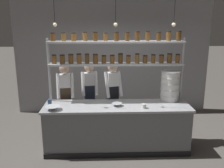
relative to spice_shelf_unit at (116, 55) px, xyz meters
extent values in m
plane|color=#5B5651|center=(0.00, -0.33, -1.85)|extent=(40.00, 40.00, 0.00)
cube|color=#939399|center=(0.00, 1.85, -0.28)|extent=(5.23, 0.12, 3.15)
cube|color=slate|center=(0.00, -0.33, -1.41)|extent=(2.77, 0.72, 0.88)
cube|color=#ADAFB5|center=(0.00, -0.33, -0.95)|extent=(2.83, 0.76, 0.04)
cube|color=black|center=(0.00, -0.70, -1.80)|extent=(2.77, 0.03, 0.10)
cylinder|color=#ADAFB5|center=(-1.33, 0.00, -0.76)|extent=(0.04, 0.04, 2.18)
cylinder|color=#ADAFB5|center=(1.34, 0.00, -0.76)|extent=(0.04, 0.04, 2.18)
cube|color=#ADAFB5|center=(0.00, 0.00, -0.19)|extent=(2.67, 0.28, 0.04)
cylinder|color=brown|center=(-1.22, 0.00, -0.09)|extent=(0.09, 0.09, 0.16)
cylinder|color=black|center=(-1.22, 0.00, 0.00)|extent=(0.09, 0.09, 0.02)
cylinder|color=brown|center=(-1.06, 0.00, -0.09)|extent=(0.10, 0.10, 0.16)
cylinder|color=black|center=(-1.06, 0.00, 0.00)|extent=(0.10, 0.10, 0.02)
cylinder|color=brown|center=(-0.89, 0.00, -0.09)|extent=(0.10, 0.10, 0.17)
cylinder|color=black|center=(-0.89, 0.00, 0.01)|extent=(0.10, 0.10, 0.02)
cylinder|color=brown|center=(-0.73, 0.00, -0.08)|extent=(0.10, 0.10, 0.18)
cylinder|color=black|center=(-0.73, 0.00, 0.02)|extent=(0.10, 0.10, 0.02)
cylinder|color=#513314|center=(-0.58, 0.00, -0.08)|extent=(0.08, 0.08, 0.18)
cylinder|color=black|center=(-0.58, 0.00, 0.01)|extent=(0.09, 0.09, 0.02)
cylinder|color=brown|center=(-0.41, 0.00, -0.09)|extent=(0.10, 0.10, 0.17)
cylinder|color=black|center=(-0.41, 0.00, 0.01)|extent=(0.10, 0.10, 0.02)
cylinder|color=brown|center=(-0.24, 0.00, -0.10)|extent=(0.09, 0.09, 0.14)
cylinder|color=black|center=(-0.24, 0.00, -0.02)|extent=(0.09, 0.09, 0.02)
cylinder|color=brown|center=(-0.08, 0.00, -0.10)|extent=(0.09, 0.09, 0.15)
cylinder|color=black|center=(-0.08, 0.00, -0.01)|extent=(0.09, 0.09, 0.02)
cylinder|color=#513314|center=(0.08, 0.00, -0.08)|extent=(0.09, 0.09, 0.18)
cylinder|color=black|center=(0.08, 0.00, 0.02)|extent=(0.09, 0.09, 0.02)
cylinder|color=brown|center=(0.24, 0.00, -0.10)|extent=(0.09, 0.09, 0.14)
cylinder|color=black|center=(0.24, 0.00, -0.02)|extent=(0.09, 0.09, 0.02)
cylinder|color=brown|center=(0.42, 0.00, -0.08)|extent=(0.08, 0.08, 0.18)
cylinder|color=black|center=(0.42, 0.00, 0.01)|extent=(0.09, 0.09, 0.02)
cylinder|color=brown|center=(0.58, 0.00, -0.10)|extent=(0.09, 0.09, 0.14)
cylinder|color=black|center=(0.58, 0.00, -0.02)|extent=(0.09, 0.09, 0.02)
cylinder|color=brown|center=(0.74, 0.00, -0.09)|extent=(0.09, 0.09, 0.16)
cylinder|color=black|center=(0.74, 0.00, 0.00)|extent=(0.09, 0.09, 0.02)
cylinder|color=brown|center=(0.90, 0.00, -0.10)|extent=(0.09, 0.09, 0.15)
cylinder|color=black|center=(0.90, 0.00, -0.01)|extent=(0.09, 0.09, 0.02)
cylinder|color=brown|center=(1.07, 0.00, -0.09)|extent=(0.10, 0.10, 0.17)
cylinder|color=black|center=(1.07, 0.00, 0.01)|extent=(0.10, 0.10, 0.02)
cylinder|color=brown|center=(1.23, 0.00, -0.09)|extent=(0.09, 0.09, 0.16)
cylinder|color=black|center=(1.23, 0.00, 0.00)|extent=(0.09, 0.09, 0.02)
cube|color=#ADAFB5|center=(0.00, 0.00, 0.25)|extent=(2.67, 0.28, 0.04)
cylinder|color=brown|center=(-1.22, 0.00, 0.34)|extent=(0.09, 0.09, 0.15)
cylinder|color=black|center=(-1.22, 0.00, 0.42)|extent=(0.10, 0.10, 0.02)
cylinder|color=brown|center=(-1.02, 0.00, 0.34)|extent=(0.09, 0.09, 0.15)
cylinder|color=black|center=(-1.02, 0.00, 0.43)|extent=(0.09, 0.09, 0.02)
cylinder|color=brown|center=(-0.82, 0.00, 0.34)|extent=(0.10, 0.10, 0.14)
cylinder|color=black|center=(-0.82, 0.00, 0.42)|extent=(0.10, 0.10, 0.02)
cylinder|color=brown|center=(-0.61, 0.00, 0.35)|extent=(0.09, 0.09, 0.16)
cylinder|color=black|center=(-0.61, 0.00, 0.44)|extent=(0.09, 0.09, 0.02)
cylinder|color=#513314|center=(-0.41, 0.00, 0.35)|extent=(0.09, 0.09, 0.16)
cylinder|color=black|center=(-0.41, 0.00, 0.44)|extent=(0.09, 0.09, 0.02)
cylinder|color=brown|center=(-0.21, 0.00, 0.34)|extent=(0.08, 0.08, 0.14)
cylinder|color=black|center=(-0.21, 0.00, 0.42)|extent=(0.08, 0.08, 0.02)
cylinder|color=#513314|center=(0.01, 0.00, 0.35)|extent=(0.09, 0.09, 0.16)
cylinder|color=black|center=(0.01, 0.00, 0.44)|extent=(0.10, 0.10, 0.02)
cylinder|color=#513314|center=(0.21, 0.00, 0.35)|extent=(0.09, 0.09, 0.16)
cylinder|color=black|center=(0.21, 0.00, 0.43)|extent=(0.09, 0.09, 0.02)
cylinder|color=#513314|center=(0.41, 0.00, 0.35)|extent=(0.09, 0.09, 0.17)
cylinder|color=black|center=(0.41, 0.00, 0.45)|extent=(0.09, 0.09, 0.02)
cylinder|color=brown|center=(0.61, 0.00, 0.35)|extent=(0.08, 0.08, 0.17)
cylinder|color=black|center=(0.61, 0.00, 0.45)|extent=(0.08, 0.08, 0.02)
cylinder|color=#513314|center=(0.83, 0.00, 0.35)|extent=(0.09, 0.09, 0.15)
cylinder|color=black|center=(0.83, 0.00, 0.43)|extent=(0.09, 0.09, 0.02)
cylinder|color=brown|center=(1.02, 0.00, 0.35)|extent=(0.10, 0.10, 0.17)
cylinder|color=black|center=(1.02, 0.00, 0.45)|extent=(0.10, 0.10, 0.02)
cylinder|color=#513314|center=(1.22, 0.00, 0.36)|extent=(0.10, 0.10, 0.18)
cylinder|color=black|center=(1.22, 0.00, 0.45)|extent=(0.10, 0.10, 0.02)
cylinder|color=black|center=(-1.15, 0.24, -1.46)|extent=(0.11, 0.11, 0.79)
cylinder|color=black|center=(-0.99, 0.27, -1.46)|extent=(0.11, 0.11, 0.79)
cube|color=#473828|center=(-1.07, 0.26, -0.89)|extent=(0.24, 0.20, 0.34)
cube|color=white|center=(-1.07, 0.26, -0.58)|extent=(0.25, 0.21, 0.28)
sphere|color=tan|center=(-1.07, 0.26, -0.32)|extent=(0.21, 0.21, 0.21)
cylinder|color=white|center=(-1.21, 0.17, -0.67)|extent=(0.11, 0.25, 0.52)
cylinder|color=white|center=(-0.92, 0.22, -0.67)|extent=(0.11, 0.25, 0.52)
cylinder|color=black|center=(-0.65, 0.45, -1.46)|extent=(0.11, 0.11, 0.78)
cylinder|color=black|center=(-0.49, 0.48, -1.46)|extent=(0.11, 0.11, 0.78)
cube|color=#232838|center=(-0.57, 0.46, -0.90)|extent=(0.24, 0.20, 0.34)
cube|color=white|center=(-0.57, 0.46, -0.59)|extent=(0.25, 0.21, 0.28)
sphere|color=beige|center=(-0.57, 0.46, -0.33)|extent=(0.21, 0.21, 0.21)
cylinder|color=white|center=(-0.70, 0.38, -0.68)|extent=(0.11, 0.25, 0.52)
cylinder|color=white|center=(-0.42, 0.43, -0.68)|extent=(0.11, 0.25, 0.52)
cylinder|color=black|center=(-0.14, 0.20, -1.45)|extent=(0.11, 0.11, 0.81)
cylinder|color=black|center=(0.01, 0.25, -1.45)|extent=(0.11, 0.11, 0.81)
cube|color=black|center=(-0.06, 0.22, -0.87)|extent=(0.26, 0.23, 0.35)
cube|color=white|center=(-0.06, 0.22, -0.54)|extent=(0.26, 0.24, 0.29)
sphere|color=beige|center=(-0.06, 0.22, -0.27)|extent=(0.21, 0.21, 0.21)
cylinder|color=white|center=(-0.18, 0.12, -0.64)|extent=(0.14, 0.26, 0.53)
cylinder|color=white|center=(0.09, 0.21, -0.64)|extent=(0.14, 0.26, 0.53)
cylinder|color=white|center=(1.09, -0.06, -0.88)|extent=(0.36, 0.36, 0.11)
cylinder|color=silver|center=(1.09, -0.06, -0.82)|extent=(0.38, 0.38, 0.01)
cylinder|color=white|center=(1.09, -0.06, -0.76)|extent=(0.36, 0.36, 0.11)
cylinder|color=silver|center=(1.09, -0.06, -0.70)|extent=(0.38, 0.38, 0.01)
cylinder|color=white|center=(1.09, -0.06, -0.64)|extent=(0.36, 0.36, 0.11)
cylinder|color=silver|center=(1.09, -0.06, -0.58)|extent=(0.38, 0.38, 0.01)
cylinder|color=white|center=(1.09, -0.06, -0.51)|extent=(0.36, 0.36, 0.11)
cylinder|color=silver|center=(1.09, -0.06, -0.45)|extent=(0.38, 0.38, 0.01)
cylinder|color=white|center=(1.09, -0.06, -0.39)|extent=(0.36, 0.36, 0.11)
cylinder|color=silver|center=(1.09, -0.06, -0.33)|extent=(0.38, 0.38, 0.01)
cylinder|color=silver|center=(-1.19, -0.56, -0.93)|extent=(0.12, 0.12, 0.01)
cone|color=silver|center=(-1.19, -0.56, -0.90)|extent=(0.27, 0.27, 0.08)
cylinder|color=#B2B7BC|center=(0.00, -0.38, -0.93)|extent=(0.09, 0.09, 0.01)
cone|color=#B2B7BC|center=(0.00, -0.38, -0.91)|extent=(0.20, 0.20, 0.05)
cylinder|color=silver|center=(0.50, -0.52, -0.89)|extent=(0.08, 0.08, 0.08)
cylinder|color=#334C70|center=(-1.31, -0.24, -0.88)|extent=(0.08, 0.08, 0.11)
cylinder|color=black|center=(-1.11, -0.33, 0.92)|extent=(0.01, 0.01, 0.67)
sphere|color=#F9E5B2|center=(-1.11, -0.33, 0.58)|extent=(0.07, 0.07, 0.07)
cylinder|color=black|center=(-0.03, -0.33, 0.92)|extent=(0.01, 0.01, 0.67)
sphere|color=#F9E5B2|center=(-0.03, -0.33, 0.58)|extent=(0.07, 0.07, 0.07)
cylinder|color=black|center=(1.02, -0.33, 0.92)|extent=(0.01, 0.01, 0.67)
sphere|color=#F9E5B2|center=(1.02, -0.33, 0.58)|extent=(0.07, 0.07, 0.07)
camera|label=1|loc=(-0.26, -4.90, 0.67)|focal=40.00mm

